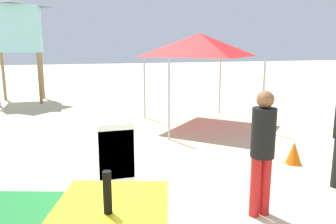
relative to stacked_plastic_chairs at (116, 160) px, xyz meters
name	(u,v)px	position (x,y,z in m)	size (l,w,h in m)	color
stacked_plastic_chairs	(116,160)	(0.00, 0.00, 0.00)	(0.48, 0.48, 1.29)	white
lifeguard_near_center	(263,145)	(1.87, -0.76, 0.26)	(0.32, 0.32, 1.75)	red
popup_canopy	(200,45)	(3.12, 4.56, 1.59)	(2.71, 2.71, 2.67)	#B2B2B7
lifeguard_tower	(16,24)	(-2.39, 10.47, 2.43)	(1.98, 1.98, 4.30)	olive
traffic_cone_near	(294,153)	(3.65, 0.83, -0.52)	(0.32, 0.32, 0.45)	orange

